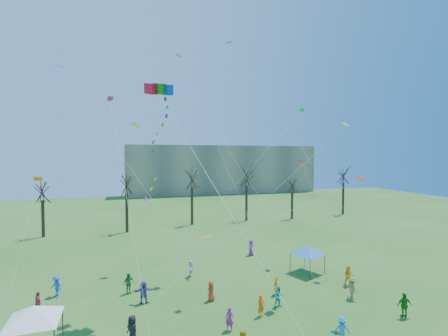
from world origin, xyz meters
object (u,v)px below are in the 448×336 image
object	(u,v)px
canopy_tent_white	(33,313)
canopy_tent_blue	(307,249)
distant_building	(221,169)
big_box_kite	(161,149)

from	to	relation	value
canopy_tent_white	canopy_tent_blue	size ratio (longest dim) A/B	1.18
distant_building	big_box_kite	xyz separation A→B (m)	(-25.82, -73.68, 4.83)
canopy_tent_blue	big_box_kite	bearing A→B (deg)	-166.87
big_box_kite	canopy_tent_blue	world-z (taller)	big_box_kite
big_box_kite	canopy_tent_white	bearing A→B (deg)	-155.11
distant_building	canopy_tent_blue	distance (m)	71.27
big_box_kite	canopy_tent_white	distance (m)	13.01
distant_building	canopy_tent_white	xyz separation A→B (m)	(-33.63, -77.30, -4.92)
big_box_kite	canopy_tent_blue	bearing A→B (deg)	13.13
big_box_kite	canopy_tent_white	size ratio (longest dim) A/B	5.26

